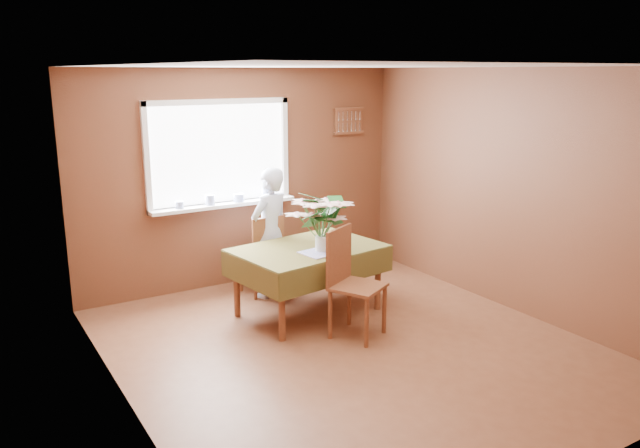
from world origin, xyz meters
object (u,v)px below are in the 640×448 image
dining_table (308,255)px  seated_woman (270,233)px  chair_near (350,278)px  flower_bouquet (321,217)px  chair_far (264,252)px

dining_table → seated_woman: seated_woman is taller
dining_table → chair_near: (0.06, -0.67, -0.07)m
chair_near → flower_bouquet: bearing=64.1°
dining_table → flower_bouquet: bearing=-85.3°
chair_near → seated_woman: 1.36m
chair_near → seated_woman: size_ratio=0.71×
seated_woman → flower_bouquet: 0.93m
chair_near → seated_woman: (-0.15, 1.34, 0.17)m
chair_near → seated_woman: bearing=68.7°
dining_table → seated_woman: bearing=90.0°
seated_woman → flower_bouquet: (0.13, -0.85, 0.33)m
dining_table → flower_bouquet: size_ratio=2.51×
dining_table → chair_near: size_ratio=1.53×
chair_far → dining_table: bearing=97.5°
chair_far → seated_woman: bearing=124.7°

